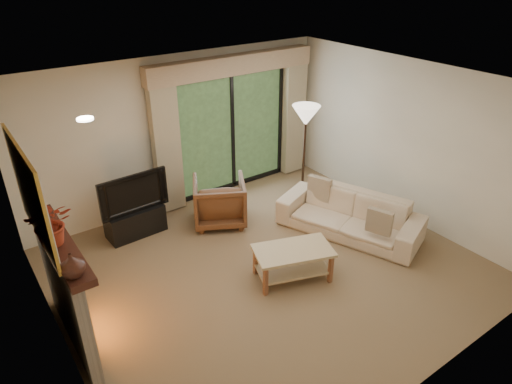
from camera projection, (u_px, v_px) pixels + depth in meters
floor at (268, 268)px, 6.51m from camera, size 5.50×5.50×0.00m
ceiling at (271, 88)px, 5.29m from camera, size 5.50×5.50×0.00m
wall_back at (180, 132)px, 7.70m from camera, size 5.00×0.00×5.00m
wall_front at (436, 291)px, 4.10m from camera, size 5.00×0.00×5.00m
wall_left at (47, 261)px, 4.49m from camera, size 0.00×5.00×5.00m
wall_right at (406, 142)px, 7.31m from camera, size 0.00×5.00×5.00m
fireplace at (66, 294)px, 4.98m from camera, size 0.24×1.70×1.37m
mirror at (31, 195)px, 4.35m from camera, size 0.07×1.45×1.02m
sliding_door at (232, 132)px, 8.27m from camera, size 2.26×0.10×2.16m
curtain_left at (166, 145)px, 7.45m from camera, size 0.45×0.18×2.35m
curtain_right at (293, 115)px, 8.84m from camera, size 0.45×0.18×2.35m
cornice at (233, 65)px, 7.64m from camera, size 3.20×0.24×0.32m
media_console at (135, 221)px, 7.21m from camera, size 0.92×0.44×0.45m
tv at (131, 191)px, 6.96m from camera, size 1.09×0.19×0.62m
armchair at (219, 201)px, 7.46m from camera, size 1.13×1.14×0.77m
sofa at (350, 215)px, 7.19m from camera, size 1.62×2.38×0.65m
pillow_near at (379, 222)px, 6.59m from camera, size 0.23×0.38×0.37m
pillow_far at (319, 188)px, 7.51m from camera, size 0.24×0.41×0.40m
coffee_table at (293, 264)px, 6.21m from camera, size 1.18×0.89×0.47m
floor_lamp at (304, 155)px, 7.88m from camera, size 0.52×0.52×1.77m
vase at (72, 265)px, 4.12m from camera, size 0.26×0.26×0.24m
branches at (51, 223)px, 4.53m from camera, size 0.52×0.48×0.49m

